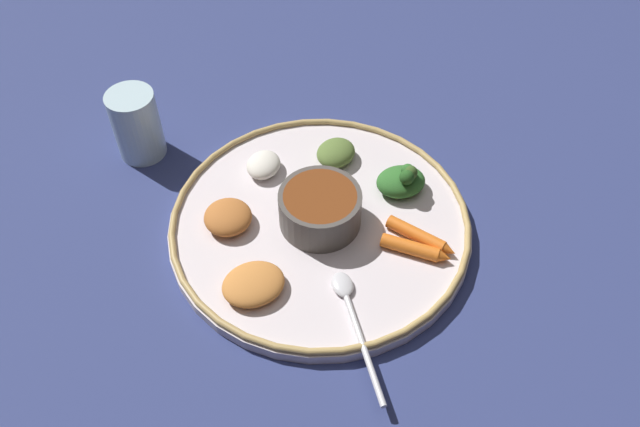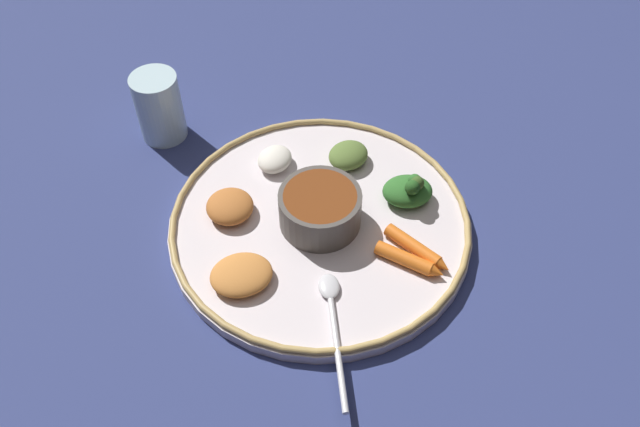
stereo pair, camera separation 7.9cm
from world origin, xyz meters
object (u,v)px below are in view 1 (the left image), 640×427
object	(u,v)px
drinking_glass	(138,129)
center_bowl	(320,208)
carrot_outer	(420,237)
spoon	(352,313)
carrot_near_spoon	(415,249)
greens_pile	(402,180)

from	to	relation	value
drinking_glass	center_bowl	bearing A→B (deg)	120.20
drinking_glass	carrot_outer	bearing A→B (deg)	124.93
spoon	carrot_outer	distance (m)	0.13
spoon	carrot_near_spoon	distance (m)	0.11
greens_pile	drinking_glass	distance (m)	0.36
spoon	carrot_near_spoon	size ratio (longest dim) A/B	2.20
center_bowl	drinking_glass	bearing A→B (deg)	-59.80
drinking_glass	carrot_near_spoon	bearing A→B (deg)	122.00
spoon	greens_pile	bearing A→B (deg)	-140.25
carrot_outer	drinking_glass	bearing A→B (deg)	-55.07
center_bowl	greens_pile	world-z (taller)	center_bowl
center_bowl	carrot_near_spoon	bearing A→B (deg)	126.16
carrot_outer	center_bowl	bearing A→B (deg)	-44.26
greens_pile	spoon	bearing A→B (deg)	39.75
greens_pile	carrot_outer	distance (m)	0.08
carrot_near_spoon	drinking_glass	size ratio (longest dim) A/B	0.76
greens_pile	carrot_near_spoon	distance (m)	0.10
carrot_near_spoon	carrot_outer	distance (m)	0.02
carrot_near_spoon	drinking_glass	bearing A→B (deg)	-58.00
spoon	drinking_glass	distance (m)	0.39
spoon	center_bowl	bearing A→B (deg)	-105.45
center_bowl	carrot_near_spoon	distance (m)	0.12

